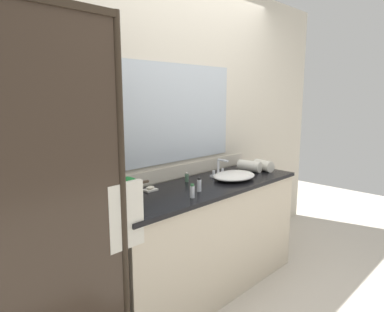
# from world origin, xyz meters

# --- Properties ---
(ground_plane) EXTENTS (8.00, 8.00, 0.00)m
(ground_plane) POSITION_xyz_m (0.00, 0.00, 0.00)
(ground_plane) COLOR beige
(wall_back_with_mirror) EXTENTS (4.40, 0.06, 2.60)m
(wall_back_with_mirror) POSITION_xyz_m (0.00, 0.34, 1.30)
(wall_back_with_mirror) COLOR beige
(wall_back_with_mirror) RESTS_ON ground_plane
(vanity_cabinet) EXTENTS (1.80, 0.58, 0.90)m
(vanity_cabinet) POSITION_xyz_m (0.00, 0.01, 0.45)
(vanity_cabinet) COLOR beige
(vanity_cabinet) RESTS_ON ground_plane
(shower_enclosure) EXTENTS (1.20, 0.59, 2.00)m
(shower_enclosure) POSITION_xyz_m (-1.27, -0.19, 1.02)
(shower_enclosure) COLOR #2D2319
(shower_enclosure) RESTS_ON ground_plane
(sink_basin) EXTENTS (0.40, 0.31, 0.06)m
(sink_basin) POSITION_xyz_m (0.30, -0.05, 0.93)
(sink_basin) COLOR white
(sink_basin) RESTS_ON vanity_cabinet
(faucet) EXTENTS (0.17, 0.13, 0.16)m
(faucet) POSITION_xyz_m (0.30, 0.12, 0.95)
(faucet) COLOR silver
(faucet) RESTS_ON vanity_cabinet
(potted_plant) EXTENTS (0.18, 0.18, 0.18)m
(potted_plant) POSITION_xyz_m (-0.73, 0.02, 1.01)
(potted_plant) COLOR beige
(potted_plant) RESTS_ON vanity_cabinet
(soap_dish) EXTENTS (0.10, 0.07, 0.04)m
(soap_dish) POSITION_xyz_m (-0.41, 0.18, 0.91)
(soap_dish) COLOR silver
(soap_dish) RESTS_ON vanity_cabinet
(amenity_bottle_conditioner) EXTENTS (0.03, 0.03, 0.08)m
(amenity_bottle_conditioner) POSITION_xyz_m (-0.04, 0.17, 0.94)
(amenity_bottle_conditioner) COLOR #4C7056
(amenity_bottle_conditioner) RESTS_ON vanity_cabinet
(amenity_bottle_lotion) EXTENTS (0.03, 0.03, 0.10)m
(amenity_bottle_lotion) POSITION_xyz_m (-0.32, -0.17, 0.95)
(amenity_bottle_lotion) COLOR silver
(amenity_bottle_lotion) RESTS_ON vanity_cabinet
(amenity_bottle_body_wash) EXTENTS (0.03, 0.03, 0.10)m
(amenity_bottle_body_wash) POSITION_xyz_m (-0.17, -0.09, 0.95)
(amenity_bottle_body_wash) COLOR silver
(amenity_bottle_body_wash) RESTS_ON vanity_cabinet
(rolled_towel_near_edge) EXTENTS (0.14, 0.20, 0.10)m
(rolled_towel_near_edge) POSITION_xyz_m (0.76, -0.04, 0.95)
(rolled_towel_near_edge) COLOR silver
(rolled_towel_near_edge) RESTS_ON vanity_cabinet
(rolled_towel_middle) EXTENTS (0.12, 0.23, 0.10)m
(rolled_towel_middle) POSITION_xyz_m (0.65, 0.03, 0.95)
(rolled_towel_middle) COLOR silver
(rolled_towel_middle) RESTS_ON vanity_cabinet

